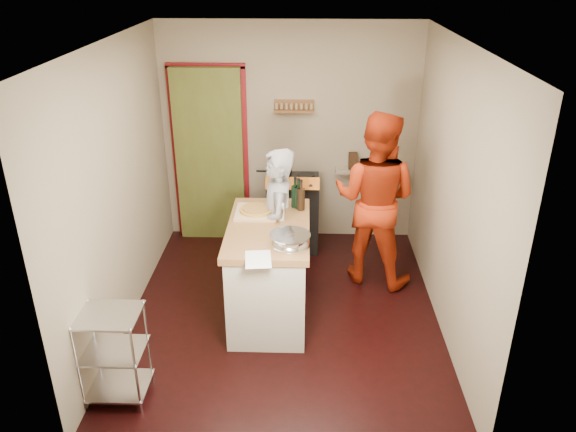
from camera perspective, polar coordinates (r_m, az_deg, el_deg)
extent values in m
plane|color=black|center=(5.67, -0.38, -9.76)|extent=(3.50, 3.50, 0.00)
cube|color=gray|center=(6.69, 0.18, 8.25)|extent=(3.00, 0.04, 2.60)
cube|color=#565B23|center=(6.90, -7.77, 6.38)|extent=(0.80, 0.40, 2.10)
cube|color=maroon|center=(6.92, -11.31, 6.17)|extent=(0.06, 0.06, 2.10)
cube|color=maroon|center=(6.78, -4.34, 6.19)|extent=(0.06, 0.06, 2.10)
cube|color=maroon|center=(6.58, -8.41, 14.87)|extent=(0.90, 0.06, 0.06)
cube|color=brown|center=(6.56, 0.61, 10.62)|extent=(0.46, 0.09, 0.03)
cube|color=brown|center=(6.58, 0.62, 11.22)|extent=(0.46, 0.02, 0.12)
cube|color=olive|center=(6.54, 0.62, 11.09)|extent=(0.42, 0.04, 0.07)
cube|color=gray|center=(6.76, 8.25, 4.59)|extent=(0.80, 0.18, 0.04)
cube|color=black|center=(6.70, 6.61, 5.59)|extent=(0.10, 0.14, 0.22)
cube|color=gray|center=(5.31, -16.83, 2.56)|extent=(0.04, 3.50, 2.60)
cube|color=gray|center=(5.20, 16.33, 2.15)|extent=(0.04, 3.50, 2.60)
cube|color=white|center=(4.69, -0.47, 17.39)|extent=(3.00, 3.50, 0.02)
cube|color=black|center=(6.71, 0.51, 0.07)|extent=(0.60, 0.55, 0.80)
cube|color=black|center=(6.54, 0.53, 3.48)|extent=(0.60, 0.55, 0.06)
cube|color=#934D15|center=(6.25, 0.47, 3.30)|extent=(0.60, 0.15, 0.17)
cylinder|color=black|center=(6.64, -0.74, 4.51)|extent=(0.26, 0.26, 0.05)
cylinder|color=silver|center=(4.65, -20.58, -14.49)|extent=(0.02, 0.02, 0.80)
cylinder|color=silver|center=(4.51, -15.21, -15.04)|extent=(0.02, 0.02, 0.80)
cylinder|color=silver|center=(4.91, -19.08, -11.88)|extent=(0.02, 0.02, 0.80)
cylinder|color=silver|center=(4.77, -14.02, -12.29)|extent=(0.02, 0.02, 0.80)
cube|color=silver|center=(4.89, -16.78, -16.16)|extent=(0.48, 0.40, 0.02)
cube|color=silver|center=(4.67, -17.32, -12.92)|extent=(0.48, 0.40, 0.02)
cube|color=silver|center=(4.48, -17.86, -9.57)|extent=(0.48, 0.40, 0.02)
cube|color=beige|center=(5.42, -1.92, -5.89)|extent=(0.69, 1.22, 0.90)
cube|color=#99663A|center=(5.18, -2.00, -1.31)|extent=(0.76, 1.28, 0.06)
cube|color=#E6C18C|center=(5.42, -3.23, 0.40)|extent=(0.40, 0.40, 0.02)
cylinder|color=gold|center=(5.41, -3.23, 0.64)|extent=(0.32, 0.32, 0.02)
ellipsoid|color=silver|center=(4.79, 0.22, -2.47)|extent=(0.35, 0.35, 0.11)
cylinder|color=white|center=(5.51, -0.55, 2.31)|extent=(0.12, 0.12, 0.28)
cylinder|color=silver|center=(5.24, -0.69, 0.42)|extent=(0.06, 0.06, 0.17)
cube|color=white|center=(4.62, -3.05, -4.41)|extent=(0.24, 0.32, 0.00)
cylinder|color=black|center=(5.49, 0.73, 2.42)|extent=(0.08, 0.08, 0.31)
cylinder|color=black|center=(5.43, 1.33, 2.14)|extent=(0.08, 0.08, 0.31)
cylinder|color=black|center=(5.47, 1.06, 2.31)|extent=(0.08, 0.08, 0.31)
imported|color=#B0B0B5|center=(5.52, -1.17, -1.14)|extent=(0.45, 0.62, 1.60)
imported|color=#AD290B|center=(5.89, 8.81, 1.70)|extent=(1.11, 1.00, 1.86)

